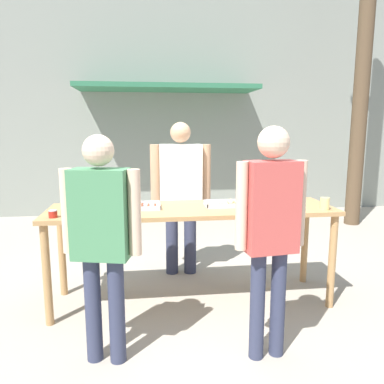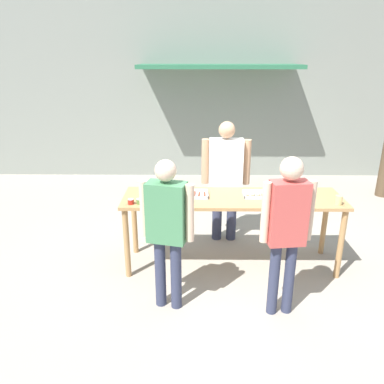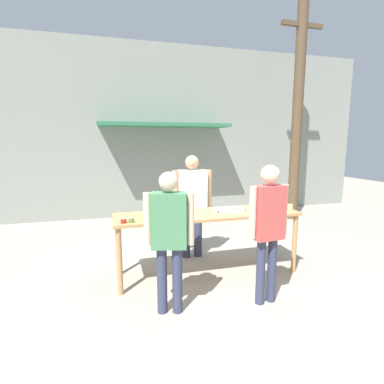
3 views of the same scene
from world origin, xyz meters
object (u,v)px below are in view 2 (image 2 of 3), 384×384
Objects in this scene: food_tray_buns at (261,194)px; condiment_jar_mustard at (131,202)px; person_customer_with_cup at (287,223)px; person_customer_holding_hotdog at (167,223)px; food_tray_sausages at (192,195)px; beer_cup at (339,200)px; person_server_behind_table at (226,172)px; condiment_jar_ketchup at (139,201)px.

condiment_jar_mustard is (-1.58, -0.29, 0.01)m from food_tray_buns.
person_customer_holding_hotdog is at bearing -11.39° from person_customer_with_cup.
food_tray_sausages is 1.39m from person_customer_with_cup.
person_server_behind_table reaches higher than beer_cup.
food_tray_buns is 0.81m from person_server_behind_table.
person_customer_with_cup is (1.56, -0.74, 0.06)m from condiment_jar_ketchup.
condiment_jar_ketchup is at bearing -169.38° from food_tray_buns.
person_customer_holding_hotdog is (0.47, -0.63, 0.01)m from condiment_jar_mustard.
person_customer_holding_hotdog is at bearing -53.17° from condiment_jar_mustard.
person_customer_with_cup is at bearing -71.49° from person_server_behind_table.
food_tray_sausages is 0.24× the size of person_customer_holding_hotdog.
person_customer_holding_hotdog is at bearing -140.49° from food_tray_buns.
condiment_jar_ketchup is 1.73m from person_customer_with_cup.
condiment_jar_mustard is 0.04× the size of person_server_behind_table.
condiment_jar_ketchup is 2.34m from beer_cup.
food_tray_buns is at bearing 10.62° from condiment_jar_ketchup.
person_server_behind_table is 1.78m from person_customer_with_cup.
person_server_behind_table is at bearing 56.00° from food_tray_sausages.
person_customer_holding_hotdog reaches higher than condiment_jar_ketchup.
food_tray_sausages is at bearing -120.95° from person_server_behind_table.
person_server_behind_table is (0.47, 0.70, 0.08)m from food_tray_sausages.
food_tray_sausages is 0.23× the size of person_server_behind_table.
food_tray_sausages is 5.64× the size of condiment_jar_mustard.
condiment_jar_mustard reaches higher than food_tray_sausages.
person_customer_with_cup reaches higher than food_tray_sausages.
condiment_jar_ketchup is (-0.62, -0.28, 0.02)m from food_tray_sausages.
person_customer_with_cup is (0.94, -1.01, 0.08)m from food_tray_sausages.
beer_cup is (1.72, -0.28, 0.04)m from food_tray_sausages.
food_tray_buns is at bearing -0.04° from food_tray_sausages.
beer_cup reaches higher than food_tray_sausages.
food_tray_buns is at bearing -57.33° from person_server_behind_table.
person_customer_with_cup is at bearing -47.07° from food_tray_sausages.
person_customer_holding_hotdog is 1.19m from person_customer_with_cup.
beer_cup is 0.07× the size of person_customer_with_cup.
beer_cup is 0.06× the size of person_server_behind_table.
beer_cup is at bearing -18.18° from food_tray_buns.
food_tray_sausages is at bearing 24.34° from condiment_jar_ketchup.
person_customer_with_cup is at bearing -23.66° from condiment_jar_mustard.
person_customer_with_cup is (-0.78, -0.73, 0.04)m from beer_cup.
condiment_jar_mustard is 1.00× the size of condiment_jar_ketchup.
person_customer_holding_hotdog is at bearing -59.73° from condiment_jar_ketchup.
condiment_jar_mustard is 0.04× the size of person_customer_with_cup.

